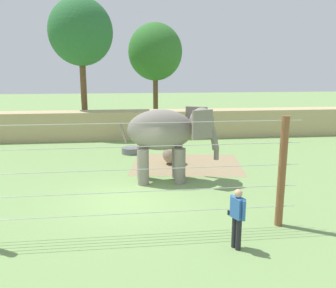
{
  "coord_description": "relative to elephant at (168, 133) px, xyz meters",
  "views": [
    {
      "loc": [
        -0.08,
        -12.16,
        4.69
      ],
      "look_at": [
        1.77,
        3.02,
        1.4
      ],
      "focal_mm": 36.82,
      "sensor_mm": 36.0,
      "label": 1
    }
  ],
  "objects": [
    {
      "name": "ground_plane",
      "position": [
        -1.66,
        -2.02,
        -2.09
      ],
      "size": [
        120.0,
        120.0,
        0.0
      ],
      "primitive_type": "plane",
      "color": "#759956"
    },
    {
      "name": "elephant",
      "position": [
        0.0,
        0.0,
        0.0
      ],
      "size": [
        4.26,
        1.79,
        3.15
      ],
      "color": "gray",
      "rests_on": "ground"
    },
    {
      "name": "dirt_patch",
      "position": [
        1.24,
        2.49,
        -2.09
      ],
      "size": [
        6.01,
        4.98,
        0.01
      ],
      "primitive_type": "cube",
      "rotation": [
        0.0,
        0.0,
        -0.16
      ],
      "color": "#937F5B",
      "rests_on": "ground"
    },
    {
      "name": "embankment_wall",
      "position": [
        -1.66,
        9.84,
        -1.13
      ],
      "size": [
        36.0,
        1.8,
        1.91
      ],
      "primitive_type": "cube",
      "color": "tan",
      "rests_on": "ground"
    },
    {
      "name": "tree_left_of_centre",
      "position": [
        0.93,
        17.0,
        4.14
      ],
      "size": [
        4.74,
        4.74,
        8.74
      ],
      "color": "brown",
      "rests_on": "ground"
    },
    {
      "name": "enrichment_ball",
      "position": [
        0.54,
        2.67,
        -1.58
      ],
      "size": [
        1.02,
        1.02,
        1.02
      ],
      "primitive_type": "sphere",
      "color": "gray",
      "rests_on": "ground"
    },
    {
      "name": "water_tub",
      "position": [
        -1.51,
        5.17,
        -1.91
      ],
      "size": [
        1.1,
        1.1,
        0.35
      ],
      "color": "slate",
      "rests_on": "ground"
    },
    {
      "name": "zookeeper",
      "position": [
        1.09,
        -5.99,
        -1.16
      ],
      "size": [
        0.37,
        0.56,
        1.67
      ],
      "color": "#232328",
      "rests_on": "ground"
    },
    {
      "name": "cable_fence",
      "position": [
        -1.66,
        -4.77,
        -0.38
      ],
      "size": [
        10.01,
        0.23,
        3.4
      ],
      "color": "brown",
      "rests_on": "ground"
    },
    {
      "name": "tree_far_left",
      "position": [
        -4.81,
        12.0,
        5.22
      ],
      "size": [
        4.54,
        4.54,
        9.74
      ],
      "color": "brown",
      "rests_on": "ground"
    }
  ]
}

